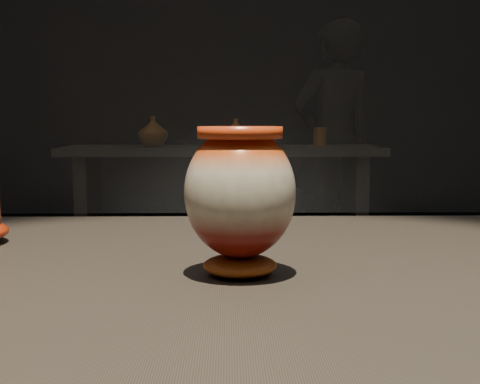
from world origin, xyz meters
name	(u,v)px	position (x,y,z in m)	size (l,w,h in m)	color
main_vase	(240,195)	(0.04, -0.06, 0.99)	(0.15, 0.15, 0.17)	#670F09
back_shelf	(222,188)	(-0.02, 3.44, 0.64)	(2.00, 0.60, 0.90)	black
back_vase_left	(153,132)	(-0.45, 3.41, 0.99)	(0.18, 0.18, 0.19)	brown
back_vase_mid	(236,132)	(0.07, 3.49, 0.99)	(0.17, 0.17, 0.17)	#670F09
back_vase_right	(320,137)	(0.61, 3.49, 0.96)	(0.08, 0.08, 0.12)	brown
visitor	(334,143)	(0.81, 4.15, 0.90)	(0.65, 0.43, 1.79)	black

